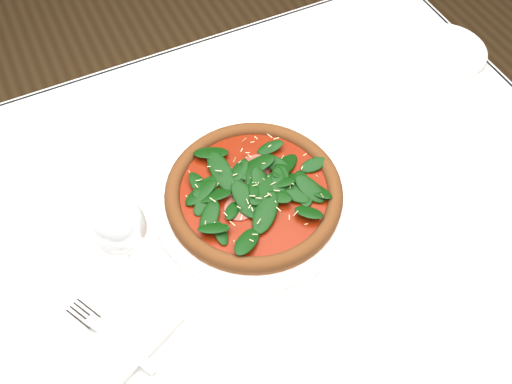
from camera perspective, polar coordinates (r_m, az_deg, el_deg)
name	(u,v)px	position (r m, az deg, el deg)	size (l,w,h in m)	color
ground	(237,370)	(1.57, -1.92, -17.38)	(6.00, 6.00, 0.00)	brown
dining_table	(226,252)	(0.97, -2.98, -6.02)	(1.21, 0.81, 0.75)	silver
plate	(254,197)	(0.90, -0.22, -0.55)	(0.32, 0.32, 0.01)	white
pizza	(254,191)	(0.89, -0.23, 0.12)	(0.32, 0.32, 0.04)	#9A5825
wine_glass	(118,228)	(0.75, -13.61, -3.54)	(0.07, 0.07, 0.18)	white
napkin	(122,346)	(0.81, -13.21, -14.77)	(0.16, 0.08, 0.01)	silver
fork	(106,332)	(0.82, -14.77, -13.36)	(0.09, 0.15, 0.00)	#BCBCC0
saucer_far	(446,51)	(1.18, 18.49, 13.25)	(0.15, 0.15, 0.01)	white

